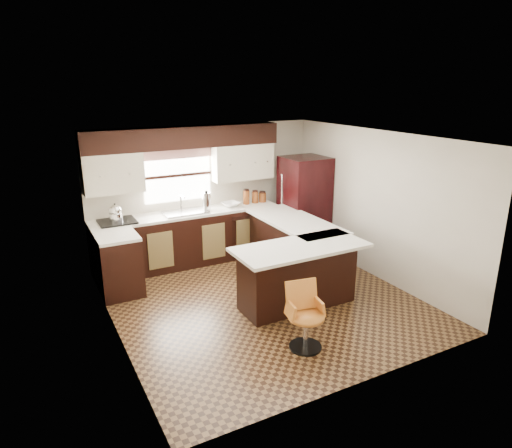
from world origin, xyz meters
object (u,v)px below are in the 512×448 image
peninsula_return (297,276)px  bar_chair (306,318)px  peninsula_long (292,249)px  refrigerator (304,205)px

peninsula_return → bar_chair: peninsula_return is taller
peninsula_long → peninsula_return: (-0.53, -0.97, 0.00)m
peninsula_long → refrigerator: 1.25m
refrigerator → peninsula_long: bearing=-133.0°
peninsula_long → bar_chair: peninsula_long is taller
peninsula_long → refrigerator: bearing=47.0°
refrigerator → bar_chair: size_ratio=2.19×
bar_chair → refrigerator: bearing=66.9°
refrigerator → bar_chair: refrigerator is taller
bar_chair → peninsula_long: bearing=72.0°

